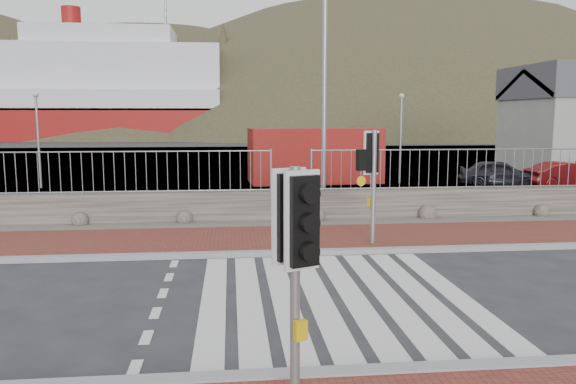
{
  "coord_description": "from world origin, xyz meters",
  "views": [
    {
      "loc": [
        -1.78,
        -9.25,
        3.12
      ],
      "look_at": [
        -0.52,
        3.0,
        1.44
      ],
      "focal_mm": 35.0,
      "sensor_mm": 36.0,
      "label": 1
    }
  ],
  "objects": [
    {
      "name": "sidewalk_far",
      "position": [
        0.0,
        4.5,
        0.04
      ],
      "size": [
        40.0,
        3.0,
        0.08
      ],
      "primitive_type": "cube",
      "color": "brown",
      "rests_on": "ground"
    },
    {
      "name": "shipping_container",
      "position": [
        2.16,
        16.86,
        1.27
      ],
      "size": [
        6.24,
        2.95,
        2.53
      ],
      "primitive_type": "cube",
      "rotation": [
        0.0,
        0.0,
        0.07
      ],
      "color": "maroon",
      "rests_on": "ground"
    },
    {
      "name": "kerb_near",
      "position": [
        0.0,
        -3.0,
        0.05
      ],
      "size": [
        40.0,
        0.25,
        0.12
      ],
      "primitive_type": "cube",
      "color": "gray",
      "rests_on": "ground"
    },
    {
      "name": "traffic_signal_near",
      "position": [
        -1.15,
        -3.81,
        1.89
      ],
      "size": [
        0.43,
        0.35,
        2.62
      ],
      "rotation": [
        0.0,
        0.0,
        0.4
      ],
      "color": "gray",
      "rests_on": "ground"
    },
    {
      "name": "streetlight",
      "position": [
        1.27,
        8.14,
        4.9
      ],
      "size": [
        1.82,
        0.63,
        8.71
      ],
      "rotation": [
        0.0,
        0.0,
        0.25
      ],
      "color": "gray",
      "rests_on": "ground"
    },
    {
      "name": "water",
      "position": [
        0.0,
        62.9,
        0.0
      ],
      "size": [
        220.0,
        50.0,
        0.05
      ],
      "primitive_type": "cube",
      "color": "#3F4C54",
      "rests_on": "ground"
    },
    {
      "name": "car_b",
      "position": [
        12.69,
        13.53,
        0.57
      ],
      "size": [
        3.47,
        1.3,
        1.13
      ],
      "primitive_type": "imported",
      "rotation": [
        0.0,
        0.0,
        1.6
      ],
      "color": "#510B0C",
      "rests_on": "ground"
    },
    {
      "name": "stone_wall",
      "position": [
        0.0,
        7.3,
        0.45
      ],
      "size": [
        40.0,
        0.6,
        0.9
      ],
      "primitive_type": "cube",
      "color": "#433F37",
      "rests_on": "ground"
    },
    {
      "name": "gravel_strip",
      "position": [
        0.0,
        6.5,
        0.03
      ],
      "size": [
        40.0,
        1.5,
        0.06
      ],
      "primitive_type": "cube",
      "color": "#59544C",
      "rests_on": "ground"
    },
    {
      "name": "hills_backdrop",
      "position": [
        6.74,
        87.9,
        -23.05
      ],
      "size": [
        254.0,
        90.0,
        100.0
      ],
      "color": "#32341F",
      "rests_on": "ground"
    },
    {
      "name": "kerb_far",
      "position": [
        0.0,
        3.0,
        0.05
      ],
      "size": [
        40.0,
        0.25,
        0.12
      ],
      "primitive_type": "cube",
      "color": "gray",
      "rests_on": "ground"
    },
    {
      "name": "ferry",
      "position": [
        -24.65,
        67.9,
        5.36
      ],
      "size": [
        50.0,
        16.0,
        20.0
      ],
      "color": "maroon",
      "rests_on": "ground"
    },
    {
      "name": "traffic_signal_far",
      "position": [
        1.57,
        3.71,
        2.02
      ],
      "size": [
        0.69,
        0.4,
        2.79
      ],
      "rotation": [
        0.0,
        0.0,
        3.47
      ],
      "color": "gray",
      "rests_on": "ground"
    },
    {
      "name": "zebra_crossing",
      "position": [
        -0.0,
        0.0,
        0.01
      ],
      "size": [
        4.62,
        5.6,
        0.01
      ],
      "color": "silver",
      "rests_on": "ground"
    },
    {
      "name": "quay",
      "position": [
        0.0,
        27.9,
        0.0
      ],
      "size": [
        120.0,
        40.0,
        0.5
      ],
      "primitive_type": "cube",
      "color": "#4C4C4F",
      "rests_on": "ground"
    },
    {
      "name": "ground",
      "position": [
        0.0,
        0.0,
        0.0
      ],
      "size": [
        220.0,
        220.0,
        0.0
      ],
      "primitive_type": "plane",
      "color": "#28282B",
      "rests_on": "ground"
    },
    {
      "name": "railing",
      "position": [
        0.0,
        7.15,
        1.82
      ],
      "size": [
        18.07,
        0.07,
        1.22
      ],
      "color": "gray",
      "rests_on": "stone_wall"
    },
    {
      "name": "car_a",
      "position": [
        10.09,
        14.42,
        0.59
      ],
      "size": [
        3.71,
        2.39,
        1.18
      ],
      "primitive_type": "imported",
      "rotation": [
        0.0,
        0.0,
        1.25
      ],
      "color": "black",
      "rests_on": "ground"
    }
  ]
}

